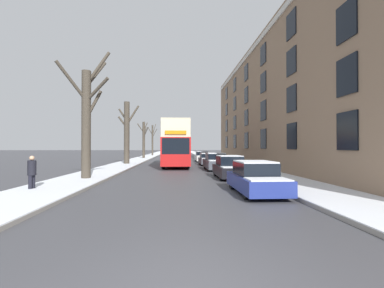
{
  "coord_description": "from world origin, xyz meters",
  "views": [
    {
      "loc": [
        -0.17,
        -3.41,
        2.01
      ],
      "look_at": [
        1.14,
        18.35,
        2.26
      ],
      "focal_mm": 24.0,
      "sensor_mm": 36.0,
      "label": 1
    }
  ],
  "objects": [
    {
      "name": "sidewalk_left",
      "position": [
        -5.92,
        53.0,
        0.08
      ],
      "size": [
        3.19,
        130.0,
        0.16
      ],
      "color": "gray",
      "rests_on": "ground"
    },
    {
      "name": "sidewalk_right",
      "position": [
        5.92,
        53.0,
        0.08
      ],
      "size": [
        3.19,
        130.0,
        0.16
      ],
      "color": "gray",
      "rests_on": "ground"
    },
    {
      "name": "terrace_facade_right",
      "position": [
        12.01,
        21.54,
        6.22
      ],
      "size": [
        9.1,
        37.85,
        12.44
      ],
      "color": "#8C7056",
      "rests_on": "ground"
    },
    {
      "name": "bare_tree_left_0",
      "position": [
        -5.54,
        12.31,
        3.77
      ],
      "size": [
        2.89,
        3.25,
        7.95
      ],
      "color": "#423A30",
      "rests_on": "ground"
    },
    {
      "name": "bare_tree_left_1",
      "position": [
        -5.76,
        25.71,
        3.74
      ],
      "size": [
        2.65,
        2.11,
        7.08
      ],
      "color": "#423A30",
      "rests_on": "ground"
    },
    {
      "name": "bare_tree_left_2",
      "position": [
        -5.69,
        40.16,
        3.37
      ],
      "size": [
        2.13,
        2.62,
        6.28
      ],
      "color": "#423A30",
      "rests_on": "ground"
    },
    {
      "name": "bare_tree_left_3",
      "position": [
        -5.52,
        54.05,
        3.71
      ],
      "size": [
        2.33,
        2.78,
        7.22
      ],
      "color": "#423A30",
      "rests_on": "ground"
    },
    {
      "name": "double_decker_bus",
      "position": [
        -0.24,
        23.47,
        2.55
      ],
      "size": [
        2.63,
        10.26,
        4.52
      ],
      "color": "red",
      "rests_on": "ground"
    },
    {
      "name": "parked_car_0",
      "position": [
        3.27,
        7.57,
        0.64
      ],
      "size": [
        1.76,
        4.07,
        1.39
      ],
      "color": "navy",
      "rests_on": "ground"
    },
    {
      "name": "parked_car_1",
      "position": [
        3.27,
        13.04,
        0.67
      ],
      "size": [
        1.71,
        3.93,
        1.46
      ],
      "color": "black",
      "rests_on": "ground"
    },
    {
      "name": "parked_car_2",
      "position": [
        3.27,
        18.99,
        0.69
      ],
      "size": [
        1.8,
        4.44,
        1.5
      ],
      "color": "#474C56",
      "rests_on": "ground"
    },
    {
      "name": "parked_car_3",
      "position": [
        3.27,
        25.14,
        0.63
      ],
      "size": [
        1.72,
        3.97,
        1.35
      ],
      "color": "#474C56",
      "rests_on": "ground"
    },
    {
      "name": "parked_car_4",
      "position": [
        3.27,
        31.44,
        0.66
      ],
      "size": [
        1.69,
        4.39,
        1.42
      ],
      "color": "silver",
      "rests_on": "ground"
    },
    {
      "name": "pedestrian_left_sidewalk",
      "position": [
        -6.62,
        8.45,
        0.89
      ],
      "size": [
        0.35,
        0.35,
        1.62
      ],
      "rotation": [
        0.0,
        0.0,
        4.47
      ],
      "color": "black",
      "rests_on": "ground"
    }
  ]
}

